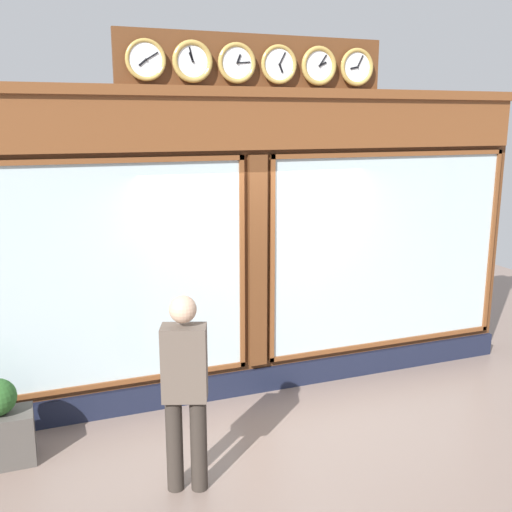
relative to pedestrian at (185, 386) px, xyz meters
The scene contains 3 objects.
shop_facade 2.18m from the pedestrian, 125.82° to the right, with size 6.73×0.42×3.87m.
pedestrian is the anchor object (origin of this frame).
planter_box 1.88m from the pedestrian, 33.45° to the right, with size 0.56×0.36×0.48m, color #4C4742.
Camera 1 is at (2.23, 5.91, 3.03)m, focal length 41.94 mm.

